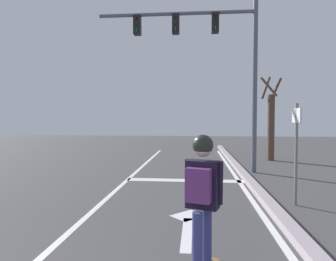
% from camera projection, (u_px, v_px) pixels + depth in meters
% --- Properties ---
extents(lane_line_center, '(0.12, 20.00, 0.01)m').
position_uv_depth(lane_line_center, '(108.00, 197.00, 6.73)').
color(lane_line_center, white).
rests_on(lane_line_center, ground).
extents(lane_line_curbside, '(0.12, 20.00, 0.01)m').
position_uv_depth(lane_line_curbside, '(253.00, 201.00, 6.43)').
color(lane_line_curbside, white).
rests_on(lane_line_curbside, ground).
extents(stop_bar, '(3.40, 0.40, 0.01)m').
position_uv_depth(stop_bar, '(185.00, 180.00, 8.60)').
color(stop_bar, white).
rests_on(stop_bar, ground).
extents(lane_arrow_stem, '(0.16, 1.40, 0.01)m').
position_uv_depth(lane_arrow_stem, '(187.00, 233.00, 4.63)').
color(lane_arrow_stem, white).
rests_on(lane_arrow_stem, ground).
extents(lane_arrow_head, '(0.71, 0.71, 0.01)m').
position_uv_depth(lane_arrow_head, '(188.00, 215.00, 5.48)').
color(lane_arrow_head, white).
rests_on(lane_arrow_head, ground).
extents(curb_strip, '(0.24, 24.00, 0.14)m').
position_uv_depth(curb_strip, '(264.00, 198.00, 6.41)').
color(curb_strip, '#A5979D').
rests_on(curb_strip, ground).
extents(skater, '(0.41, 0.59, 1.55)m').
position_uv_depth(skater, '(202.00, 188.00, 3.20)').
color(skater, navy).
rests_on(skater, skateboard).
extents(traffic_signal_mast, '(5.34, 0.34, 5.80)m').
position_uv_depth(traffic_signal_mast, '(209.00, 47.00, 9.85)').
color(traffic_signal_mast, '#585B67').
rests_on(traffic_signal_mast, ground).
extents(street_sign_post, '(0.06, 0.44, 2.12)m').
position_uv_depth(street_sign_post, '(296.00, 139.00, 6.08)').
color(street_sign_post, slate).
rests_on(street_sign_post, ground).
extents(roadside_tree, '(0.95, 0.95, 3.65)m').
position_uv_depth(roadside_tree, '(271.00, 123.00, 12.67)').
color(roadside_tree, brown).
rests_on(roadside_tree, ground).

